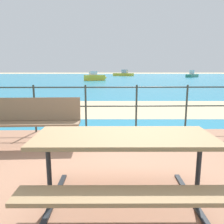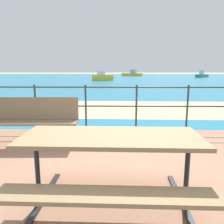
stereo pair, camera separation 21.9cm
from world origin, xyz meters
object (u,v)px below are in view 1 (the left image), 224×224
(boat_near, at_px, (95,77))
(boat_mid, at_px, (123,74))
(picnic_table, at_px, (124,153))
(boat_far, at_px, (192,75))
(park_bench, at_px, (32,117))

(boat_near, bearing_deg, boat_mid, 49.38)
(boat_near, bearing_deg, picnic_table, -113.71)
(boat_near, relative_size, boat_mid, 0.64)
(boat_near, distance_m, boat_mid, 24.09)
(picnic_table, distance_m, boat_far, 46.94)
(picnic_table, height_order, boat_near, boat_near)
(picnic_table, bearing_deg, boat_mid, 86.95)
(boat_mid, xyz_separation_m, boat_far, (13.51, -9.35, -0.07))
(picnic_table, relative_size, boat_mid, 0.34)
(picnic_table, relative_size, boat_near, 0.53)
(picnic_table, xyz_separation_m, boat_mid, (3.84, 52.96, -0.18))
(picnic_table, bearing_deg, park_bench, 129.56)
(park_bench, xyz_separation_m, boat_mid, (5.41, 50.99, -0.13))
(park_bench, xyz_separation_m, boat_far, (18.92, 41.64, -0.20))
(picnic_table, height_order, boat_mid, boat_mid)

